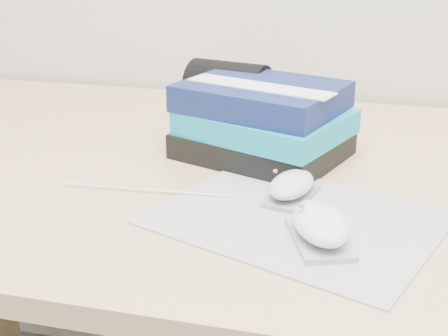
% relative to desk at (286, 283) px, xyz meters
% --- Properties ---
extents(desk, '(1.60, 0.80, 0.73)m').
position_rel_desk_xyz_m(desk, '(0.00, 0.00, 0.00)').
color(desk, tan).
rests_on(desk, ground).
extents(mousepad, '(0.40, 0.35, 0.00)m').
position_rel_desk_xyz_m(mousepad, '(0.04, -0.23, 0.24)').
color(mousepad, gray).
rests_on(mousepad, desk).
extents(mouse_rear, '(0.07, 0.10, 0.04)m').
position_rel_desk_xyz_m(mouse_rear, '(0.02, -0.17, 0.25)').
color(mouse_rear, gray).
rests_on(mouse_rear, mousepad).
extents(mouse_front, '(0.09, 0.12, 0.05)m').
position_rel_desk_xyz_m(mouse_front, '(0.07, -0.28, 0.26)').
color(mouse_front, '#9F9FA1').
rests_on(mouse_front, mousepad).
extents(usb_cable, '(0.23, 0.02, 0.00)m').
position_rel_desk_xyz_m(usb_cable, '(-0.17, -0.20, 0.24)').
color(usb_cable, white).
rests_on(usb_cable, mousepad).
extents(book_stack, '(0.29, 0.26, 0.12)m').
position_rel_desk_xyz_m(book_stack, '(-0.04, -0.02, 0.29)').
color(book_stack, black).
rests_on(book_stack, desk).
extents(pouch, '(0.15, 0.12, 0.12)m').
position_rel_desk_xyz_m(pouch, '(-0.12, 0.09, 0.29)').
color(pouch, black).
rests_on(pouch, desk).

